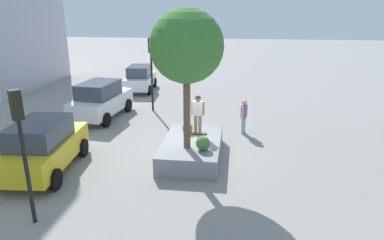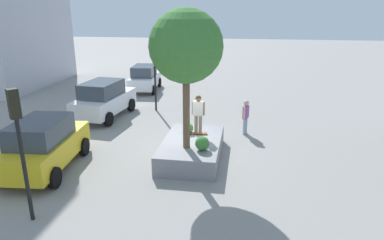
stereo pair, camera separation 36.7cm
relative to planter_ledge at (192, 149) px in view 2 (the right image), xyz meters
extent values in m
plane|color=gray|center=(0.35, -0.03, -0.41)|extent=(120.00, 120.00, 0.00)
cube|color=gray|center=(0.00, 0.00, 0.00)|extent=(4.31, 2.44, 0.81)
cylinder|color=brown|center=(-0.84, 0.09, 2.05)|extent=(0.28, 0.28, 3.29)
sphere|color=#3D7A33|center=(-0.84, 0.09, 4.47)|extent=(2.81, 2.81, 2.81)
sphere|color=#3D7A33|center=(-1.03, -0.58, 0.69)|extent=(0.57, 0.57, 0.57)
sphere|color=#4C8C3D|center=(0.83, 0.31, 0.64)|extent=(0.48, 0.48, 0.48)
cube|color=brown|center=(0.72, -0.17, 0.47)|extent=(0.33, 0.82, 0.02)
sphere|color=beige|center=(0.59, 0.07, 0.43)|extent=(0.06, 0.06, 0.06)
sphere|color=beige|center=(0.76, 0.10, 0.43)|extent=(0.06, 0.06, 0.06)
sphere|color=beige|center=(0.67, -0.43, 0.43)|extent=(0.06, 0.06, 0.06)
sphere|color=beige|center=(0.84, -0.41, 0.43)|extent=(0.06, 0.06, 0.06)
cylinder|color=#847056|center=(0.70, -0.26, 0.89)|extent=(0.15, 0.15, 0.82)
cylinder|color=#847056|center=(0.73, -0.07, 0.89)|extent=(0.15, 0.15, 0.82)
cube|color=silver|center=(0.72, -0.17, 1.62)|extent=(0.26, 0.49, 0.64)
cylinder|color=brown|center=(0.68, -0.41, 1.64)|extent=(0.10, 0.10, 0.61)
cylinder|color=brown|center=(0.75, 0.07, 1.64)|extent=(0.10, 0.10, 0.61)
sphere|color=brown|center=(0.72, -0.17, 2.07)|extent=(0.27, 0.27, 0.27)
cube|color=gold|center=(-2.04, 5.58, 0.44)|extent=(4.74, 2.33, 0.92)
cube|color=#38424C|center=(-2.26, 5.56, 1.32)|extent=(2.71, 1.92, 0.83)
cylinder|color=black|center=(-0.66, 6.67, -0.02)|extent=(0.80, 0.30, 0.78)
cylinder|color=black|center=(-0.49, 4.75, -0.02)|extent=(0.80, 0.30, 0.78)
cylinder|color=black|center=(-3.58, 6.41, -0.02)|extent=(0.80, 0.30, 0.78)
cylinder|color=black|center=(-3.41, 4.49, -0.02)|extent=(0.80, 0.30, 0.78)
cube|color=white|center=(5.00, 6.02, 0.46)|extent=(4.86, 2.43, 0.94)
cube|color=#38424C|center=(4.76, 6.04, 1.35)|extent=(2.79, 1.99, 0.84)
cylinder|color=black|center=(6.59, 6.85, -0.01)|extent=(0.82, 0.31, 0.80)
cylinder|color=black|center=(6.39, 4.89, -0.01)|extent=(0.82, 0.31, 0.80)
cylinder|color=black|center=(3.60, 7.14, -0.01)|extent=(0.82, 0.31, 0.80)
cylinder|color=black|center=(3.40, 5.18, -0.01)|extent=(0.82, 0.31, 0.80)
cube|color=white|center=(12.06, 5.63, 0.39)|extent=(4.41, 2.13, 0.86)
cube|color=#38424C|center=(11.84, 5.61, 1.20)|extent=(2.51, 1.77, 0.77)
cylinder|color=black|center=(13.35, 6.63, -0.04)|extent=(0.74, 0.27, 0.73)
cylinder|color=black|center=(13.49, 4.84, -0.04)|extent=(0.74, 0.27, 0.73)
cylinder|color=black|center=(10.62, 6.41, -0.04)|extent=(0.74, 0.27, 0.73)
cylinder|color=black|center=(10.77, 4.62, -0.04)|extent=(0.74, 0.27, 0.73)
cylinder|color=black|center=(6.82, 3.39, 1.42)|extent=(0.12, 0.12, 3.64)
cube|color=black|center=(6.82, 3.39, 3.66)|extent=(0.35, 0.36, 0.85)
sphere|color=red|center=(6.69, 3.32, 3.91)|extent=(0.14, 0.14, 0.14)
sphere|color=gold|center=(6.69, 3.32, 3.63)|extent=(0.14, 0.14, 0.14)
sphere|color=green|center=(6.69, 3.32, 3.35)|extent=(0.14, 0.14, 0.14)
cylinder|color=black|center=(-5.39, 4.14, 1.24)|extent=(0.12, 0.12, 3.28)
cube|color=black|center=(-5.39, 4.14, 3.30)|extent=(0.37, 0.36, 0.85)
sphere|color=red|center=(-5.29, 4.26, 3.55)|extent=(0.14, 0.14, 0.14)
sphere|color=gold|center=(-5.29, 4.26, 3.27)|extent=(0.14, 0.14, 0.14)
sphere|color=green|center=(-5.29, 4.26, 2.99)|extent=(0.14, 0.14, 0.14)
cylinder|color=#8C9EB7|center=(3.43, -2.28, 0.02)|extent=(0.16, 0.16, 0.85)
cylinder|color=#8C9EB7|center=(3.24, -2.22, 0.02)|extent=(0.16, 0.16, 0.85)
cube|color=#8C4C99|center=(3.34, -2.25, 0.78)|extent=(0.52, 0.34, 0.67)
cylinder|color=#D8AD8C|center=(3.58, -2.32, 0.80)|extent=(0.10, 0.10, 0.63)
cylinder|color=#D8AD8C|center=(3.09, -2.17, 0.80)|extent=(0.10, 0.10, 0.63)
sphere|color=#D8AD8C|center=(3.34, -2.25, 1.25)|extent=(0.28, 0.28, 0.28)
camera|label=1|loc=(-13.78, -1.80, 5.84)|focal=32.38mm
camera|label=2|loc=(-13.72, -2.17, 5.84)|focal=32.38mm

